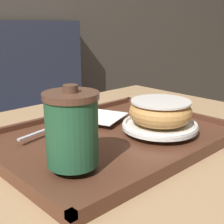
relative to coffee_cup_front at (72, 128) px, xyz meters
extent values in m
cube|color=#33384C|center=(0.25, 0.90, -0.61)|extent=(1.14, 0.44, 0.45)
cube|color=tan|center=(0.12, 0.06, -0.10)|extent=(1.04, 0.77, 0.03)
cube|color=#512D1E|center=(0.15, 0.07, -0.08)|extent=(0.48, 0.36, 0.01)
cube|color=#512D1E|center=(0.15, -0.10, -0.07)|extent=(0.48, 0.01, 0.01)
cube|color=#512D1E|center=(0.15, 0.25, -0.07)|extent=(0.48, 0.01, 0.01)
cube|color=#512D1E|center=(-0.08, 0.07, -0.07)|extent=(0.01, 0.36, 0.01)
cube|color=#512D1E|center=(0.39, 0.07, -0.07)|extent=(0.01, 0.36, 0.01)
cube|color=white|center=(0.20, 0.16, -0.06)|extent=(0.13, 0.13, 0.00)
cylinder|color=#235638|center=(0.00, 0.00, -0.01)|extent=(0.08, 0.08, 0.11)
cylinder|color=brown|center=(0.00, 0.00, 0.05)|extent=(0.09, 0.09, 0.01)
cylinder|color=brown|center=(0.00, 0.00, 0.06)|extent=(0.02, 0.02, 0.01)
cylinder|color=white|center=(0.24, 0.01, -0.06)|extent=(0.16, 0.16, 0.01)
torus|color=white|center=(0.24, 0.01, -0.05)|extent=(0.16, 0.16, 0.01)
torus|color=tan|center=(0.24, 0.01, -0.02)|extent=(0.13, 0.13, 0.04)
cylinder|color=white|center=(0.24, 0.01, 0.00)|extent=(0.13, 0.13, 0.00)
ellipsoid|color=silver|center=(0.10, 0.18, -0.05)|extent=(0.04, 0.03, 0.01)
cube|color=silver|center=(0.03, 0.16, -0.06)|extent=(0.11, 0.03, 0.00)
camera|label=1|loc=(-0.27, -0.37, 0.16)|focal=50.00mm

